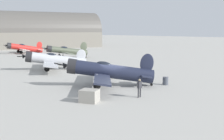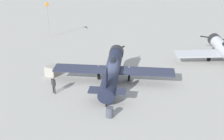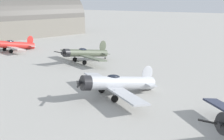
# 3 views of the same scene
# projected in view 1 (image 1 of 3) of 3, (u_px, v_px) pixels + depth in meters

# --- Properties ---
(ground_plane) EXTENTS (400.00, 400.00, 0.00)m
(ground_plane) POSITION_uv_depth(u_px,v_px,m) (112.00, 86.00, 32.12)
(ground_plane) COLOR #A8A59E
(airplane_foreground) EXTENTS (9.99, 10.49, 3.69)m
(airplane_foreground) POSITION_uv_depth(u_px,v_px,m) (107.00, 71.00, 31.86)
(airplane_foreground) COLOR #1E2338
(airplane_foreground) RESTS_ON ground_plane
(airplane_mid_apron) EXTENTS (10.02, 11.62, 3.20)m
(airplane_mid_apron) POSITION_uv_depth(u_px,v_px,m) (54.00, 60.00, 44.85)
(airplane_mid_apron) COLOR #B7BABF
(airplane_mid_apron) RESTS_ON ground_plane
(airplane_far_line) EXTENTS (9.10, 12.01, 3.58)m
(airplane_far_line) POSITION_uv_depth(u_px,v_px,m) (66.00, 51.00, 62.30)
(airplane_far_line) COLOR #4C5442
(airplane_far_line) RESTS_ON ground_plane
(airplane_outer_stand) EXTENTS (10.50, 10.79, 3.19)m
(airplane_outer_stand) POSITION_uv_depth(u_px,v_px,m) (24.00, 48.00, 76.13)
(airplane_outer_stand) COLOR red
(airplane_outer_stand) RESTS_ON ground_plane
(ground_crew_mechanic) EXTENTS (0.67, 0.27, 1.73)m
(ground_crew_mechanic) POSITION_uv_depth(u_px,v_px,m) (139.00, 86.00, 26.68)
(ground_crew_mechanic) COLOR #2D2D33
(ground_crew_mechanic) RESTS_ON ground_plane
(equipment_crate) EXTENTS (1.84, 1.92, 1.10)m
(equipment_crate) POSITION_uv_depth(u_px,v_px,m) (89.00, 96.00, 25.00)
(equipment_crate) COLOR #9E998E
(equipment_crate) RESTS_ON ground_plane
(fuel_drum) EXTENTS (0.66, 0.66, 0.89)m
(fuel_drum) POSITION_uv_depth(u_px,v_px,m) (165.00, 81.00, 32.83)
(fuel_drum) COLOR #474C56
(fuel_drum) RESTS_ON ground_plane
(distant_hangar) EXTENTS (43.34, 25.12, 13.84)m
(distant_hangar) POSITION_uv_depth(u_px,v_px,m) (39.00, 34.00, 98.23)
(distant_hangar) COLOR slate
(distant_hangar) RESTS_ON ground_plane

